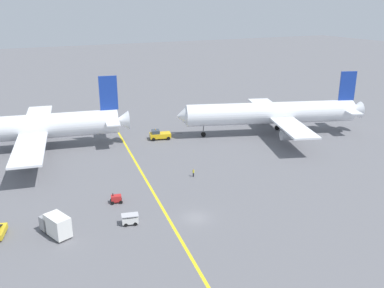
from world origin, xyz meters
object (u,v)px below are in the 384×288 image
at_px(airliner_being_pushed, 272,113).
at_px(gse_gpu_cart_small, 116,199).
at_px(gse_baggage_cart_trailing, 130,219).
at_px(ground_crew_marshaller_foreground, 193,173).
at_px(airliner_at_gate_left, 26,128).
at_px(gse_catering_truck_tall, 56,225).
at_px(pushback_tug, 160,135).

height_order(airliner_being_pushed, gse_gpu_cart_small, airliner_being_pushed).
bearing_deg(gse_gpu_cart_small, gse_baggage_cart_trailing, -90.75).
bearing_deg(ground_crew_marshaller_foreground, airliner_at_gate_left, 132.73).
bearing_deg(ground_crew_marshaller_foreground, gse_baggage_cart_trailing, -143.71).
bearing_deg(airliner_being_pushed, gse_catering_truck_tall, -155.02).
distance_m(pushback_tug, gse_baggage_cart_trailing, 44.37).
distance_m(airliner_being_pushed, ground_crew_marshaller_foreground, 36.50).
height_order(pushback_tug, ground_crew_marshaller_foreground, pushback_tug).
xyz_separation_m(gse_catering_truck_tall, gse_gpu_cart_small, (11.41, 6.61, -0.96)).
distance_m(airliner_at_gate_left, gse_baggage_cart_trailing, 46.19).
bearing_deg(airliner_at_gate_left, gse_baggage_cart_trailing, -75.70).
bearing_deg(pushback_tug, airliner_being_pushed, -17.47).
bearing_deg(ground_crew_marshaller_foreground, gse_gpu_cart_small, -165.39).
xyz_separation_m(airliner_being_pushed, ground_crew_marshaller_foreground, (-31.83, -17.15, -4.97)).
relative_size(pushback_tug, gse_catering_truck_tall, 1.38).
bearing_deg(ground_crew_marshaller_foreground, airliner_being_pushed, 28.32).
bearing_deg(gse_catering_truck_tall, airliner_at_gate_left, 90.06).
xyz_separation_m(airliner_being_pushed, gse_gpu_cart_small, (-49.46, -21.75, -5.05)).
height_order(airliner_being_pushed, gse_baggage_cart_trailing, airliner_being_pushed).
bearing_deg(gse_gpu_cart_small, airliner_being_pushed, 23.73).
bearing_deg(pushback_tug, gse_gpu_cart_small, -123.58).
bearing_deg(gse_baggage_cart_trailing, airliner_being_pushed, 31.33).
height_order(airliner_at_gate_left, gse_baggage_cart_trailing, airliner_at_gate_left).
height_order(airliner_being_pushed, ground_crew_marshaller_foreground, airliner_being_pushed).
relative_size(airliner_at_gate_left, airliner_being_pushed, 0.99).
xyz_separation_m(pushback_tug, gse_gpu_cart_small, (-20.49, -30.86, -0.39)).
height_order(pushback_tug, gse_gpu_cart_small, pushback_tug).
distance_m(pushback_tug, ground_crew_marshaller_foreground, 26.43).
height_order(gse_catering_truck_tall, gse_gpu_cart_small, gse_catering_truck_tall).
bearing_deg(airliner_being_pushed, pushback_tug, 162.53).
bearing_deg(gse_gpu_cart_small, gse_catering_truck_tall, -149.92).
bearing_deg(ground_crew_marshaller_foreground, gse_catering_truck_tall, -158.90).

